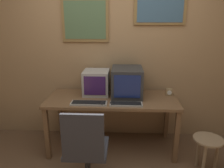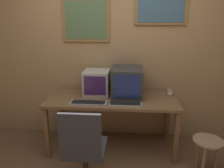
{
  "view_description": "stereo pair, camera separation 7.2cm",
  "coord_description": "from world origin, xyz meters",
  "px_view_note": "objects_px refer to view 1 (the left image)",
  "views": [
    {
      "loc": [
        0.13,
        -1.63,
        1.75
      ],
      "look_at": [
        0.0,
        1.08,
        0.93
      ],
      "focal_mm": 35.0,
      "sensor_mm": 36.0,
      "label": 1
    },
    {
      "loc": [
        0.2,
        -1.62,
        1.75
      ],
      "look_at": [
        0.0,
        1.08,
        0.93
      ],
      "focal_mm": 35.0,
      "sensor_mm": 36.0,
      "label": 2
    }
  ],
  "objects_px": {
    "monitor_right": "(127,82)",
    "keyboard_main": "(89,103)",
    "office_chair": "(86,156)",
    "monitor_left": "(96,82)",
    "keyboard_side": "(126,104)",
    "side_stool": "(207,146)",
    "mouse_far_corner": "(103,104)",
    "desk_clock": "(169,92)",
    "mouse_near_keyboard": "(112,103)"
  },
  "relations": [
    {
      "from": "monitor_right",
      "to": "keyboard_main",
      "type": "xyz_separation_m",
      "value": [
        -0.47,
        -0.34,
        -0.18
      ]
    },
    {
      "from": "keyboard_main",
      "to": "office_chair",
      "type": "xyz_separation_m",
      "value": [
        0.05,
        -0.6,
        -0.33
      ]
    },
    {
      "from": "monitor_left",
      "to": "keyboard_main",
      "type": "height_order",
      "value": "monitor_left"
    },
    {
      "from": "keyboard_side",
      "to": "side_stool",
      "type": "bearing_deg",
      "value": -13.36
    },
    {
      "from": "mouse_far_corner",
      "to": "desk_clock",
      "type": "xyz_separation_m",
      "value": [
        0.87,
        0.38,
        0.03
      ]
    },
    {
      "from": "monitor_right",
      "to": "mouse_far_corner",
      "type": "xyz_separation_m",
      "value": [
        -0.3,
        -0.35,
        -0.18
      ]
    },
    {
      "from": "monitor_right",
      "to": "mouse_near_keyboard",
      "type": "relative_size",
      "value": 4.65
    },
    {
      "from": "monitor_right",
      "to": "side_stool",
      "type": "bearing_deg",
      "value": -31.57
    },
    {
      "from": "side_stool",
      "to": "desk_clock",
      "type": "bearing_deg",
      "value": 120.35
    },
    {
      "from": "monitor_right",
      "to": "keyboard_side",
      "type": "relative_size",
      "value": 1.21
    },
    {
      "from": "mouse_near_keyboard",
      "to": "side_stool",
      "type": "bearing_deg",
      "value": -12.08
    },
    {
      "from": "mouse_far_corner",
      "to": "side_stool",
      "type": "height_order",
      "value": "mouse_far_corner"
    },
    {
      "from": "monitor_right",
      "to": "office_chair",
      "type": "distance_m",
      "value": 1.15
    },
    {
      "from": "keyboard_main",
      "to": "keyboard_side",
      "type": "height_order",
      "value": "same"
    },
    {
      "from": "desk_clock",
      "to": "office_chair",
      "type": "relative_size",
      "value": 0.1
    },
    {
      "from": "mouse_near_keyboard",
      "to": "mouse_far_corner",
      "type": "relative_size",
      "value": 0.86
    },
    {
      "from": "mouse_near_keyboard",
      "to": "side_stool",
      "type": "distance_m",
      "value": 1.21
    },
    {
      "from": "monitor_left",
      "to": "side_stool",
      "type": "xyz_separation_m",
      "value": [
        1.34,
        -0.62,
        -0.57
      ]
    },
    {
      "from": "keyboard_main",
      "to": "monitor_right",
      "type": "bearing_deg",
      "value": 35.76
    },
    {
      "from": "mouse_far_corner",
      "to": "mouse_near_keyboard",
      "type": "bearing_deg",
      "value": 9.84
    },
    {
      "from": "monitor_right",
      "to": "mouse_far_corner",
      "type": "height_order",
      "value": "monitor_right"
    },
    {
      "from": "monitor_right",
      "to": "desk_clock",
      "type": "xyz_separation_m",
      "value": [
        0.58,
        0.03,
        -0.14
      ]
    },
    {
      "from": "side_stool",
      "to": "keyboard_main",
      "type": "bearing_deg",
      "value": 170.51
    },
    {
      "from": "office_chair",
      "to": "desk_clock",
      "type": "bearing_deg",
      "value": 44.2
    },
    {
      "from": "monitor_left",
      "to": "mouse_near_keyboard",
      "type": "distance_m",
      "value": 0.47
    },
    {
      "from": "keyboard_main",
      "to": "mouse_near_keyboard",
      "type": "distance_m",
      "value": 0.28
    },
    {
      "from": "monitor_left",
      "to": "mouse_near_keyboard",
      "type": "height_order",
      "value": "monitor_left"
    },
    {
      "from": "mouse_far_corner",
      "to": "desk_clock",
      "type": "relative_size",
      "value": 1.25
    },
    {
      "from": "mouse_far_corner",
      "to": "office_chair",
      "type": "distance_m",
      "value": 0.69
    },
    {
      "from": "monitor_left",
      "to": "office_chair",
      "type": "xyz_separation_m",
      "value": [
        0.0,
        -0.99,
        -0.49
      ]
    },
    {
      "from": "desk_clock",
      "to": "keyboard_main",
      "type": "bearing_deg",
      "value": -160.75
    },
    {
      "from": "monitor_left",
      "to": "mouse_near_keyboard",
      "type": "bearing_deg",
      "value": -58.57
    },
    {
      "from": "monitor_right",
      "to": "office_chair",
      "type": "height_order",
      "value": "monitor_right"
    },
    {
      "from": "office_chair",
      "to": "monitor_left",
      "type": "bearing_deg",
      "value": 90.14
    },
    {
      "from": "monitor_right",
      "to": "side_stool",
      "type": "distance_m",
      "value": 1.24
    },
    {
      "from": "monitor_left",
      "to": "desk_clock",
      "type": "relative_size",
      "value": 3.86
    },
    {
      "from": "keyboard_side",
      "to": "desk_clock",
      "type": "height_order",
      "value": "desk_clock"
    },
    {
      "from": "mouse_far_corner",
      "to": "desk_clock",
      "type": "distance_m",
      "value": 0.95
    },
    {
      "from": "side_stool",
      "to": "monitor_left",
      "type": "bearing_deg",
      "value": 155.17
    },
    {
      "from": "desk_clock",
      "to": "side_stool",
      "type": "distance_m",
      "value": 0.83
    },
    {
      "from": "desk_clock",
      "to": "side_stool",
      "type": "height_order",
      "value": "desk_clock"
    },
    {
      "from": "monitor_right",
      "to": "office_chair",
      "type": "relative_size",
      "value": 0.51
    },
    {
      "from": "monitor_right",
      "to": "side_stool",
      "type": "height_order",
      "value": "monitor_right"
    },
    {
      "from": "monitor_left",
      "to": "mouse_far_corner",
      "type": "bearing_deg",
      "value": -73.46
    },
    {
      "from": "monitor_left",
      "to": "keyboard_main",
      "type": "relative_size",
      "value": 0.83
    },
    {
      "from": "keyboard_side",
      "to": "mouse_near_keyboard",
      "type": "height_order",
      "value": "mouse_near_keyboard"
    },
    {
      "from": "monitor_right",
      "to": "side_stool",
      "type": "relative_size",
      "value": 1.09
    },
    {
      "from": "monitor_left",
      "to": "keyboard_side",
      "type": "height_order",
      "value": "monitor_left"
    },
    {
      "from": "keyboard_side",
      "to": "desk_clock",
      "type": "bearing_deg",
      "value": 32.48
    },
    {
      "from": "mouse_near_keyboard",
      "to": "office_chair",
      "type": "bearing_deg",
      "value": -111.06
    }
  ]
}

